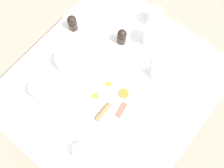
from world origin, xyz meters
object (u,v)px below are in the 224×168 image
(breakfast_plate, at_px, (110,99))
(wine_glass_spare, at_px, (155,17))
(spoon_for_tea, at_px, (206,72))
(teapot_far, at_px, (68,60))
(knife_by_plate, at_px, (132,161))
(fork_by_plate, at_px, (50,134))
(water_glass_short, at_px, (40,91))
(teapot_near, at_px, (162,69))
(salt_grinder, at_px, (72,23))
(water_glass_tall, at_px, (151,35))
(napkin_folded, at_px, (101,19))
(teacup_with_saucer_left, at_px, (82,152))
(pepper_grinder, at_px, (122,36))

(breakfast_plate, height_order, wine_glass_spare, wine_glass_spare)
(breakfast_plate, height_order, spoon_for_tea, breakfast_plate)
(teapot_far, distance_m, knife_by_plate, 0.57)
(wine_glass_spare, xyz_separation_m, fork_by_plate, (0.01, 0.80, -0.05))
(fork_by_plate, bearing_deg, water_glass_short, -35.30)
(breakfast_plate, xyz_separation_m, fork_by_plate, (0.11, 0.31, -0.01))
(teapot_near, height_order, salt_grinder, teapot_near)
(teapot_far, relative_size, knife_by_plate, 1.10)
(water_glass_tall, bearing_deg, teapot_near, 144.40)
(teapot_near, height_order, wine_glass_spare, teapot_near)
(teapot_near, bearing_deg, spoon_for_tea, 8.74)
(napkin_folded, xyz_separation_m, spoon_for_tea, (-0.61, -0.10, -0.00))
(salt_grinder, xyz_separation_m, knife_by_plate, (-0.67, 0.34, -0.05))
(teapot_near, bearing_deg, wine_glass_spare, 101.64)
(teapot_near, xyz_separation_m, water_glass_tall, (0.15, -0.11, 0.01))
(fork_by_plate, bearing_deg, napkin_folded, -70.50)
(teacup_with_saucer_left, xyz_separation_m, water_glass_tall, (0.11, -0.66, 0.03))
(pepper_grinder, relative_size, knife_by_plate, 0.58)
(knife_by_plate, bearing_deg, spoon_for_tea, -92.03)
(teapot_near, xyz_separation_m, knife_by_plate, (-0.15, 0.43, -0.04))
(teapot_near, bearing_deg, breakfast_plate, -143.02)
(napkin_folded, distance_m, fork_by_plate, 0.67)
(teapot_far, relative_size, napkin_folded, 1.17)
(water_glass_tall, height_order, wine_glass_spare, water_glass_tall)
(napkin_folded, height_order, fork_by_plate, napkin_folded)
(teapot_far, height_order, teacup_with_saucer_left, teapot_far)
(water_glass_short, height_order, spoon_for_tea, water_glass_short)
(wine_glass_spare, xyz_separation_m, pepper_grinder, (0.06, 0.21, 0.00))
(fork_by_plate, bearing_deg, teacup_with_saucer_left, -167.79)
(teacup_with_saucer_left, distance_m, fork_by_plate, 0.18)
(pepper_grinder, relative_size, salt_grinder, 1.00)
(teacup_with_saucer_left, bearing_deg, napkin_folded, -56.18)
(teapot_far, xyz_separation_m, salt_grinder, (0.13, -0.17, 0.01))
(pepper_grinder, xyz_separation_m, spoon_for_tea, (-0.44, -0.14, -0.05))
(knife_by_plate, xyz_separation_m, spoon_for_tea, (-0.02, -0.59, 0.00))
(wine_glass_spare, bearing_deg, water_glass_short, 75.54)
(teapot_far, relative_size, salt_grinder, 1.89)
(wine_glass_spare, distance_m, pepper_grinder, 0.21)
(teapot_near, height_order, pepper_grinder, teapot_near)
(pepper_grinder, bearing_deg, teacup_with_saucer_left, 111.87)
(breakfast_plate, bearing_deg, salt_grinder, -24.44)
(water_glass_short, distance_m, napkin_folded, 0.52)
(water_glass_short, relative_size, knife_by_plate, 0.57)
(salt_grinder, distance_m, napkin_folded, 0.17)
(breakfast_plate, xyz_separation_m, teapot_far, (0.28, -0.01, 0.04))
(teapot_near, height_order, water_glass_short, teapot_near)
(teacup_with_saucer_left, height_order, spoon_for_tea, teacup_with_saucer_left)
(teacup_with_saucer_left, distance_m, wine_glass_spare, 0.78)
(breakfast_plate, bearing_deg, knife_by_plate, 148.81)
(teacup_with_saucer_left, relative_size, spoon_for_tea, 0.88)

